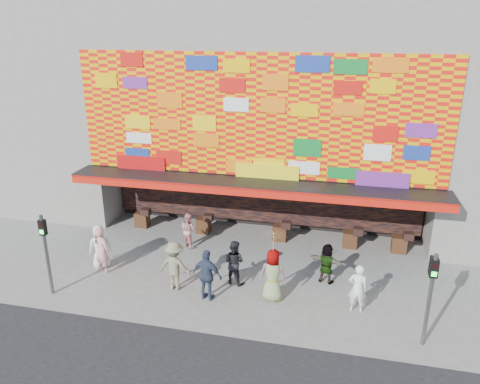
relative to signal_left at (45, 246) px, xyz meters
The scene contains 15 objects.
ground 6.64m from the signal_left, 13.61° to the left, with size 90.00×90.00×0.00m, color slate.
shop_building 11.98m from the signal_left, 57.35° to the left, with size 15.20×9.40×10.00m.
neighbor_left 12.40m from the signal_left, 125.59° to the left, with size 11.00×8.00×12.00m, color gray.
signal_left is the anchor object (origin of this frame).
signal_right 12.40m from the signal_left, ahead, with size 0.22×0.20×3.00m.
ped_a 2.47m from the signal_left, 70.12° to the left, with size 0.86×0.56×1.76m, color white.
ped_b 2.28m from the signal_left, 60.72° to the left, with size 0.67×0.44×1.84m, color pink.
ped_c 6.54m from the signal_left, 19.46° to the left, with size 0.82×0.64×1.69m, color black.
ped_d 4.44m from the signal_left, 17.17° to the left, with size 1.18×0.68×1.83m, color #7A7558.
ped_e 5.61m from the signal_left, ahead, with size 1.09×0.45×1.86m, color #333E59.
ped_f 9.90m from the signal_left, 17.58° to the left, with size 1.41×0.45×1.52m, color gray.
ped_g 7.82m from the signal_left, 10.20° to the left, with size 0.92×0.60×1.88m, color gray.
ped_h 10.59m from the signal_left, ahead, with size 0.62×0.41×1.70m, color white.
ped_i 5.91m from the signal_left, 52.80° to the left, with size 0.74×0.58×1.52m, color pink.
parasol 7.77m from the signal_left, 10.20° to the left, with size 1.24×1.25×1.80m.
Camera 1 is at (3.51, -13.99, 9.00)m, focal length 35.00 mm.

